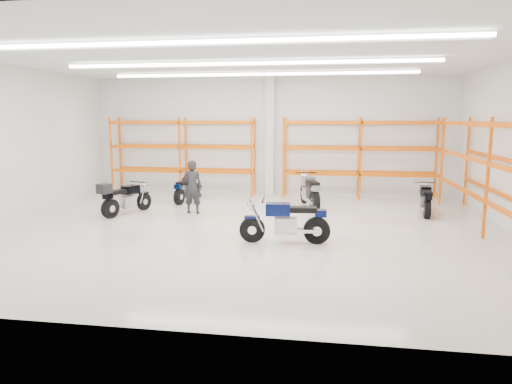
# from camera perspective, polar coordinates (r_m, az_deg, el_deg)

# --- Properties ---
(ground) EXTENTS (14.00, 14.00, 0.00)m
(ground) POSITION_cam_1_polar(r_m,az_deg,el_deg) (12.34, -1.60, -4.70)
(ground) COLOR beige
(ground) RESTS_ON ground
(room_shell) EXTENTS (14.02, 12.02, 4.51)m
(room_shell) POSITION_cam_1_polar(r_m,az_deg,el_deg) (12.01, -1.65, 10.71)
(room_shell) COLOR silver
(room_shell) RESTS_ON ground
(motorcycle_main) EXTENTS (2.18, 0.72, 1.07)m
(motorcycle_main) POSITION_cam_1_polar(r_m,az_deg,el_deg) (10.94, 4.12, -3.83)
(motorcycle_main) COLOR black
(motorcycle_main) RESTS_ON ground
(motorcycle_back_a) EXTENTS (1.03, 1.98, 1.06)m
(motorcycle_back_a) POSITION_cam_1_polar(r_m,az_deg,el_deg) (14.65, -16.28, -0.83)
(motorcycle_back_a) COLOR black
(motorcycle_back_a) RESTS_ON ground
(motorcycle_back_b) EXTENTS (0.67, 1.90, 0.94)m
(motorcycle_back_b) POSITION_cam_1_polar(r_m,az_deg,el_deg) (16.49, -8.69, 0.28)
(motorcycle_back_b) COLOR black
(motorcycle_back_b) RESTS_ON ground
(motorcycle_back_c) EXTENTS (0.90, 2.26, 1.13)m
(motorcycle_back_c) POSITION_cam_1_polar(r_m,az_deg,el_deg) (15.30, 6.76, -0.02)
(motorcycle_back_c) COLOR black
(motorcycle_back_c) RESTS_ON ground
(motorcycle_back_d) EXTENTS (0.64, 1.94, 0.95)m
(motorcycle_back_d) POSITION_cam_1_polar(r_m,az_deg,el_deg) (15.09, 20.41, -0.99)
(motorcycle_back_d) COLOR black
(motorcycle_back_d) RESTS_ON ground
(standing_man) EXTENTS (0.62, 0.41, 1.69)m
(standing_man) POSITION_cam_1_polar(r_m,az_deg,el_deg) (14.39, -7.95, 0.64)
(standing_man) COLOR black
(standing_man) RESTS_ON ground
(structural_column) EXTENTS (0.32, 0.32, 4.50)m
(structural_column) POSITION_cam_1_polar(r_m,az_deg,el_deg) (17.75, 1.75, 6.89)
(structural_column) COLOR white
(structural_column) RESTS_ON ground
(pallet_racking_back_left) EXTENTS (5.67, 0.87, 3.00)m
(pallet_racking_back_left) POSITION_cam_1_polar(r_m,az_deg,el_deg) (18.17, -9.14, 5.37)
(pallet_racking_back_left) COLOR #FF6605
(pallet_racking_back_left) RESTS_ON ground
(pallet_racking_back_right) EXTENTS (5.67, 0.87, 3.00)m
(pallet_racking_back_right) POSITION_cam_1_polar(r_m,az_deg,el_deg) (17.35, 12.87, 5.08)
(pallet_racking_back_right) COLOR #FF6605
(pallet_racking_back_right) RESTS_ON ground
(pallet_racking_side) EXTENTS (0.87, 9.07, 3.00)m
(pallet_racking_side) POSITION_cam_1_polar(r_m,az_deg,el_deg) (12.60, 28.78, 2.83)
(pallet_racking_side) COLOR #FF6605
(pallet_racking_side) RESTS_ON ground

